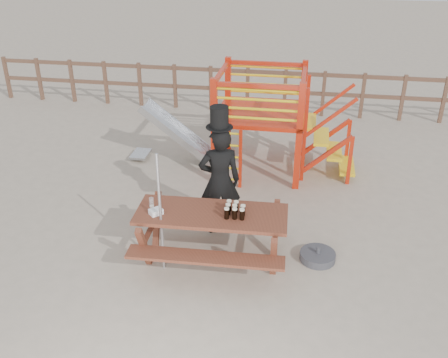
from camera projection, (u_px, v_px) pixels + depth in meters
ground at (219, 270)px, 7.41m from camera, size 60.00×60.00×0.00m
back_fence at (266, 86)px, 13.20m from camera, size 15.09×0.09×1.20m
playground_fort at (257, 119)px, 10.04m from camera, size 4.71×1.84×2.10m
picnic_table at (212, 231)px, 7.38m from camera, size 2.26×1.60×0.85m
man_with_hat at (220, 178)px, 7.94m from camera, size 0.77×0.61×2.18m
metal_pole at (161, 214)px, 7.04m from camera, size 0.04×0.04×1.88m
parasol_base at (318, 256)px, 7.62m from camera, size 0.55×0.55×0.23m
paper_bag at (156, 212)px, 7.19m from camera, size 0.23×0.23×0.08m
stout_pints at (234, 210)px, 7.13m from camera, size 0.29×0.29×0.17m
empty_glasses at (152, 203)px, 7.35m from camera, size 0.07×0.07×0.15m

